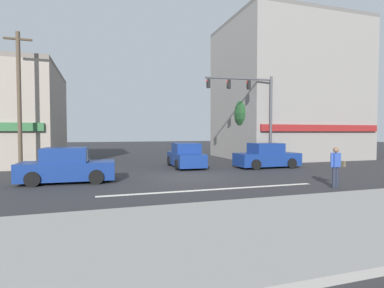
{
  "coord_description": "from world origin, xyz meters",
  "views": [
    {
      "loc": [
        -4.39,
        -14.51,
        2.27
      ],
      "look_at": [
        0.82,
        2.0,
        1.6
      ],
      "focal_mm": 28.0,
      "sensor_mm": 36.0,
      "label": 1
    }
  ],
  "objects_px": {
    "pedestrian_foreground_with_bag": "(336,165)",
    "traffic_light_mast": "(254,103)",
    "sedan_parked_curbside": "(67,167)",
    "sedan_crossing_rightbound": "(267,157)",
    "utility_pole_near_left": "(19,100)",
    "utility_pole_far_right": "(252,108)",
    "sedan_waiting_far": "(186,156)",
    "street_tree": "(258,114)"
  },
  "relations": [
    {
      "from": "pedestrian_foreground_with_bag",
      "to": "traffic_light_mast",
      "type": "bearing_deg",
      "value": 82.94
    },
    {
      "from": "sedan_parked_curbside",
      "to": "sedan_crossing_rightbound",
      "type": "bearing_deg",
      "value": 11.11
    },
    {
      "from": "utility_pole_near_left",
      "to": "sedan_crossing_rightbound",
      "type": "relative_size",
      "value": 1.89
    },
    {
      "from": "utility_pole_far_right",
      "to": "traffic_light_mast",
      "type": "xyz_separation_m",
      "value": [
        -2.25,
        -4.27,
        -0.02
      ]
    },
    {
      "from": "utility_pole_near_left",
      "to": "sedan_parked_curbside",
      "type": "distance_m",
      "value": 5.87
    },
    {
      "from": "sedan_waiting_far",
      "to": "sedan_parked_curbside",
      "type": "xyz_separation_m",
      "value": [
        -6.8,
        -4.09,
        0.0
      ]
    },
    {
      "from": "traffic_light_mast",
      "to": "utility_pole_near_left",
      "type": "bearing_deg",
      "value": -179.85
    },
    {
      "from": "sedan_parked_curbside",
      "to": "street_tree",
      "type": "bearing_deg",
      "value": 26.65
    },
    {
      "from": "utility_pole_near_left",
      "to": "sedan_parked_curbside",
      "type": "xyz_separation_m",
      "value": [
        2.76,
        -3.98,
        -3.32
      ]
    },
    {
      "from": "street_tree",
      "to": "traffic_light_mast",
      "type": "relative_size",
      "value": 0.91
    },
    {
      "from": "sedan_crossing_rightbound",
      "to": "utility_pole_near_left",
      "type": "bearing_deg",
      "value": 173.38
    },
    {
      "from": "utility_pole_near_left",
      "to": "utility_pole_far_right",
      "type": "relative_size",
      "value": 0.93
    },
    {
      "from": "sedan_waiting_far",
      "to": "pedestrian_foreground_with_bag",
      "type": "xyz_separation_m",
      "value": [
        3.82,
        -8.85,
        0.24
      ]
    },
    {
      "from": "utility_pole_far_right",
      "to": "sedan_parked_curbside",
      "type": "bearing_deg",
      "value": -149.28
    },
    {
      "from": "traffic_light_mast",
      "to": "sedan_crossing_rightbound",
      "type": "height_order",
      "value": "traffic_light_mast"
    },
    {
      "from": "utility_pole_far_right",
      "to": "traffic_light_mast",
      "type": "distance_m",
      "value": 4.82
    },
    {
      "from": "traffic_light_mast",
      "to": "sedan_crossing_rightbound",
      "type": "bearing_deg",
      "value": -89.59
    },
    {
      "from": "street_tree",
      "to": "sedan_waiting_far",
      "type": "xyz_separation_m",
      "value": [
        -6.85,
        -2.76,
        -3.06
      ]
    },
    {
      "from": "sedan_crossing_rightbound",
      "to": "pedestrian_foreground_with_bag",
      "type": "bearing_deg",
      "value": -98.85
    },
    {
      "from": "sedan_waiting_far",
      "to": "street_tree",
      "type": "bearing_deg",
      "value": 21.93
    },
    {
      "from": "sedan_parked_curbside",
      "to": "pedestrian_foreground_with_bag",
      "type": "height_order",
      "value": "pedestrian_foreground_with_bag"
    },
    {
      "from": "utility_pole_near_left",
      "to": "sedan_parked_curbside",
      "type": "relative_size",
      "value": 1.86
    },
    {
      "from": "utility_pole_near_left",
      "to": "sedan_waiting_far",
      "type": "xyz_separation_m",
      "value": [
        9.55,
        0.11,
        -3.32
      ]
    },
    {
      "from": "street_tree",
      "to": "traffic_light_mast",
      "type": "xyz_separation_m",
      "value": [
        -1.95,
        -2.84,
        0.53
      ]
    },
    {
      "from": "sedan_crossing_rightbound",
      "to": "street_tree",
      "type": "bearing_deg",
      "value": 66.93
    },
    {
      "from": "sedan_waiting_far",
      "to": "sedan_crossing_rightbound",
      "type": "distance_m",
      "value": 5.23
    },
    {
      "from": "utility_pole_far_right",
      "to": "sedan_parked_curbside",
      "type": "distance_m",
      "value": 16.62
    },
    {
      "from": "sedan_crossing_rightbound",
      "to": "utility_pole_far_right",
      "type": "bearing_deg",
      "value": 69.54
    },
    {
      "from": "traffic_light_mast",
      "to": "sedan_waiting_far",
      "type": "xyz_separation_m",
      "value": [
        -4.9,
        0.08,
        -3.59
      ]
    },
    {
      "from": "sedan_parked_curbside",
      "to": "utility_pole_far_right",
      "type": "bearing_deg",
      "value": 30.72
    },
    {
      "from": "utility_pole_far_right",
      "to": "sedan_crossing_rightbound",
      "type": "relative_size",
      "value": 2.03
    },
    {
      "from": "sedan_parked_curbside",
      "to": "pedestrian_foreground_with_bag",
      "type": "relative_size",
      "value": 2.5
    },
    {
      "from": "street_tree",
      "to": "sedan_crossing_rightbound",
      "type": "height_order",
      "value": "street_tree"
    },
    {
      "from": "traffic_light_mast",
      "to": "pedestrian_foreground_with_bag",
      "type": "bearing_deg",
      "value": -97.06
    },
    {
      "from": "street_tree",
      "to": "sedan_crossing_rightbound",
      "type": "bearing_deg",
      "value": -113.07
    },
    {
      "from": "utility_pole_near_left",
      "to": "traffic_light_mast",
      "type": "height_order",
      "value": "utility_pole_near_left"
    },
    {
      "from": "sedan_crossing_rightbound",
      "to": "sedan_parked_curbside",
      "type": "bearing_deg",
      "value": -168.89
    },
    {
      "from": "sedan_parked_curbside",
      "to": "sedan_crossing_rightbound",
      "type": "distance_m",
      "value": 11.94
    },
    {
      "from": "utility_pole_far_right",
      "to": "pedestrian_foreground_with_bag",
      "type": "height_order",
      "value": "utility_pole_far_right"
    },
    {
      "from": "street_tree",
      "to": "sedan_parked_curbside",
      "type": "height_order",
      "value": "street_tree"
    },
    {
      "from": "street_tree",
      "to": "utility_pole_far_right",
      "type": "height_order",
      "value": "utility_pole_far_right"
    },
    {
      "from": "street_tree",
      "to": "utility_pole_near_left",
      "type": "relative_size",
      "value": 0.73
    }
  ]
}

